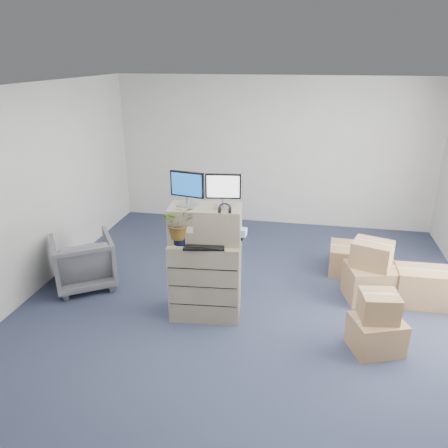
{
  "coord_description": "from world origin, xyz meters",
  "views": [
    {
      "loc": [
        0.65,
        -4.72,
        3.14
      ],
      "look_at": [
        -0.35,
        0.4,
        1.11
      ],
      "focal_mm": 35.0,
      "sensor_mm": 36.0,
      "label": 1
    }
  ],
  "objects_px": {
    "filing_cabinet_lower": "(206,278)",
    "monitor_left": "(187,187)",
    "monitor_right": "(223,189)",
    "potted_plant": "(180,227)",
    "keyboard": "(204,247)",
    "water_bottle": "(212,231)",
    "office_chair": "(83,259)"
  },
  "relations": [
    {
      "from": "monitor_left",
      "to": "water_bottle",
      "type": "bearing_deg",
      "value": 20.79
    },
    {
      "from": "filing_cabinet_lower",
      "to": "office_chair",
      "type": "bearing_deg",
      "value": 163.07
    },
    {
      "from": "filing_cabinet_lower",
      "to": "water_bottle",
      "type": "height_order",
      "value": "water_bottle"
    },
    {
      "from": "water_bottle",
      "to": "office_chair",
      "type": "distance_m",
      "value": 2.11
    },
    {
      "from": "water_bottle",
      "to": "monitor_right",
      "type": "bearing_deg",
      "value": -9.08
    },
    {
      "from": "water_bottle",
      "to": "potted_plant",
      "type": "bearing_deg",
      "value": -146.67
    },
    {
      "from": "filing_cabinet_lower",
      "to": "monitor_right",
      "type": "relative_size",
      "value": 2.41
    },
    {
      "from": "filing_cabinet_lower",
      "to": "potted_plant",
      "type": "distance_m",
      "value": 0.8
    },
    {
      "from": "monitor_right",
      "to": "water_bottle",
      "type": "relative_size",
      "value": 1.88
    },
    {
      "from": "monitor_right",
      "to": "office_chair",
      "type": "height_order",
      "value": "monitor_right"
    },
    {
      "from": "monitor_left",
      "to": "keyboard",
      "type": "bearing_deg",
      "value": -28.95
    },
    {
      "from": "monitor_left",
      "to": "keyboard",
      "type": "xyz_separation_m",
      "value": [
        0.24,
        -0.21,
        -0.66
      ]
    },
    {
      "from": "filing_cabinet_lower",
      "to": "water_bottle",
      "type": "bearing_deg",
      "value": 41.56
    },
    {
      "from": "filing_cabinet_lower",
      "to": "monitor_left",
      "type": "bearing_deg",
      "value": 166.47
    },
    {
      "from": "monitor_right",
      "to": "keyboard",
      "type": "height_order",
      "value": "monitor_right"
    },
    {
      "from": "monitor_right",
      "to": "potted_plant",
      "type": "bearing_deg",
      "value": -164.54
    },
    {
      "from": "monitor_left",
      "to": "water_bottle",
      "type": "height_order",
      "value": "monitor_left"
    },
    {
      "from": "filing_cabinet_lower",
      "to": "monitor_left",
      "type": "distance_m",
      "value": 1.2
    },
    {
      "from": "monitor_left",
      "to": "office_chair",
      "type": "height_order",
      "value": "monitor_left"
    },
    {
      "from": "keyboard",
      "to": "filing_cabinet_lower",
      "type": "bearing_deg",
      "value": 90.55
    },
    {
      "from": "keyboard",
      "to": "water_bottle",
      "type": "distance_m",
      "value": 0.28
    },
    {
      "from": "keyboard",
      "to": "water_bottle",
      "type": "relative_size",
      "value": 2.17
    },
    {
      "from": "monitor_left",
      "to": "office_chair",
      "type": "bearing_deg",
      "value": 179.19
    },
    {
      "from": "filing_cabinet_lower",
      "to": "potted_plant",
      "type": "xyz_separation_m",
      "value": [
        -0.27,
        -0.15,
        0.74
      ]
    },
    {
      "from": "monitor_right",
      "to": "monitor_left",
      "type": "bearing_deg",
      "value": 176.19
    },
    {
      "from": "monitor_right",
      "to": "potted_plant",
      "type": "relative_size",
      "value": 0.82
    },
    {
      "from": "filing_cabinet_lower",
      "to": "keyboard",
      "type": "xyz_separation_m",
      "value": [
        0.03,
        -0.18,
        0.52
      ]
    },
    {
      "from": "monitor_right",
      "to": "water_bottle",
      "type": "xyz_separation_m",
      "value": [
        -0.14,
        0.02,
        -0.55
      ]
    },
    {
      "from": "monitor_left",
      "to": "potted_plant",
      "type": "distance_m",
      "value": 0.47
    },
    {
      "from": "keyboard",
      "to": "office_chair",
      "type": "bearing_deg",
      "value": 154.14
    },
    {
      "from": "potted_plant",
      "to": "office_chair",
      "type": "xyz_separation_m",
      "value": [
        -1.62,
        0.53,
        -0.83
      ]
    },
    {
      "from": "monitor_left",
      "to": "water_bottle",
      "type": "distance_m",
      "value": 0.63
    }
  ]
}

